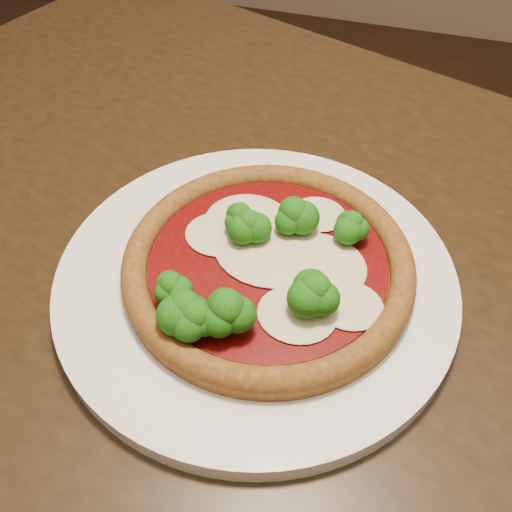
# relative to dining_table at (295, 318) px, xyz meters

# --- Properties ---
(floor) EXTENTS (4.00, 4.00, 0.00)m
(floor) POSITION_rel_dining_table_xyz_m (0.19, 0.07, -0.65)
(floor) COLOR black
(floor) RESTS_ON ground
(dining_table) EXTENTS (1.42, 1.13, 0.75)m
(dining_table) POSITION_rel_dining_table_xyz_m (0.00, 0.00, 0.00)
(dining_table) COLOR black
(dining_table) RESTS_ON floor
(plate) EXTENTS (0.35, 0.35, 0.02)m
(plate) POSITION_rel_dining_table_xyz_m (-0.03, -0.05, 0.11)
(plate) COLOR white
(plate) RESTS_ON dining_table
(pizza) EXTENTS (0.25, 0.25, 0.06)m
(pizza) POSITION_rel_dining_table_xyz_m (-0.02, -0.05, 0.13)
(pizza) COLOR brown
(pizza) RESTS_ON plate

